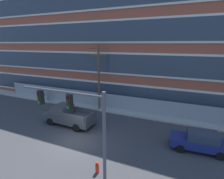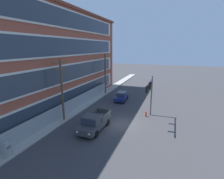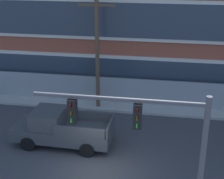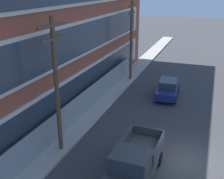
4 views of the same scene
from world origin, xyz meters
name	(u,v)px [view 1 (image 1 of 4)]	position (x,y,z in m)	size (l,w,h in m)	color
ground_plane	(75,141)	(0.00, 0.00, 0.00)	(160.00, 160.00, 0.00)	#38383A
sidewalk_building_side	(112,110)	(0.00, 7.80, 0.08)	(80.00, 1.87, 0.16)	#9E9B93
brick_mill_building	(111,47)	(-2.48, 13.13, 7.64)	(47.99, 9.38, 15.26)	brown
chain_link_fence	(104,101)	(-1.25, 8.19, 1.01)	(32.83, 0.06, 1.99)	gray
traffic_signal_mast	(77,115)	(2.53, -3.06, 4.05)	(5.91, 0.43, 5.66)	#4C4C51
pickup_truck_dark_grey	(68,116)	(-2.58, 2.46, 0.94)	(5.49, 2.22, 1.99)	#383A3D
sedan_navy	(200,141)	(9.65, 2.80, 0.80)	(4.42, 2.01, 1.56)	navy
utility_pole_near_corner	(99,74)	(-1.51, 7.38, 4.52)	(2.68, 0.26, 8.07)	brown
electrical_cabinet	(46,96)	(-9.98, 7.21, 0.79)	(0.59, 0.43, 1.58)	#939993
fire_hydrant	(97,167)	(3.50, -2.55, 0.38)	(0.24, 0.24, 0.78)	red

